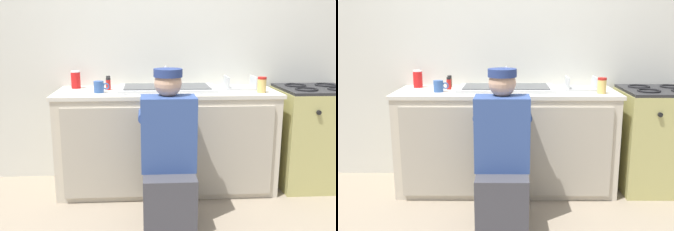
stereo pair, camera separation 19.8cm
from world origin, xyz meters
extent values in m
plane|color=gray|center=(0.00, 0.00, 0.00)|extent=(12.00, 12.00, 0.00)
cube|color=silver|center=(0.00, 0.65, 1.25)|extent=(6.00, 0.10, 2.50)
cube|color=beige|center=(0.00, 0.30, 0.42)|extent=(1.81, 0.60, 0.83)
cube|color=#AFA694|center=(-0.43, -0.01, 0.42)|extent=(0.80, 0.02, 0.73)
cube|color=#AFA694|center=(0.43, -0.01, 0.42)|extent=(0.80, 0.02, 0.73)
cube|color=beige|center=(0.00, 0.30, 0.85)|extent=(1.85, 0.62, 0.03)
cube|color=silver|center=(0.00, 0.30, 0.88)|extent=(0.80, 0.44, 0.03)
cube|color=#4C4F51|center=(-0.19, 0.30, 0.90)|extent=(0.33, 0.35, 0.01)
cube|color=#4C4F51|center=(0.19, 0.30, 0.90)|extent=(0.33, 0.35, 0.01)
cylinder|color=#B7BABF|center=(0.00, 0.49, 0.95)|extent=(0.02, 0.02, 0.18)
cylinder|color=#B7BABF|center=(0.00, 0.41, 1.04)|extent=(0.02, 0.16, 0.02)
cube|color=tan|center=(1.30, 0.30, 0.43)|extent=(0.62, 0.60, 0.85)
cube|color=#262628|center=(1.30, 0.30, 0.86)|extent=(0.61, 0.59, 0.02)
torus|color=black|center=(1.16, 0.18, 0.88)|extent=(0.19, 0.19, 0.02)
torus|color=black|center=(1.16, 0.42, 0.88)|extent=(0.19, 0.19, 0.02)
torus|color=black|center=(1.44, 0.42, 0.88)|extent=(0.19, 0.19, 0.02)
cylinder|color=black|center=(1.19, -0.01, 0.72)|extent=(0.04, 0.02, 0.04)
cube|color=#3F3F47|center=(-0.02, -0.38, 0.20)|extent=(0.36, 0.40, 0.40)
cube|color=#334C8C|center=(-0.02, -0.32, 0.66)|extent=(0.38, 0.22, 0.52)
sphere|color=tan|center=(-0.02, -0.28, 1.01)|extent=(0.19, 0.19, 0.19)
cylinder|color=navy|center=(-0.02, -0.28, 1.08)|extent=(0.20, 0.20, 0.06)
cube|color=navy|center=(-0.02, -0.20, 1.06)|extent=(0.13, 0.09, 0.02)
cylinder|color=#334C8C|center=(-0.19, -0.12, 0.75)|extent=(0.08, 0.30, 0.08)
cylinder|color=#334C8C|center=(0.15, -0.12, 0.75)|extent=(0.08, 0.30, 0.08)
cylinder|color=#DBB760|center=(0.77, 0.14, 0.92)|extent=(0.07, 0.07, 0.11)
cylinder|color=#B21E19|center=(0.77, 0.14, 0.98)|extent=(0.07, 0.07, 0.02)
cylinder|color=red|center=(-0.49, 0.36, 0.91)|extent=(0.04, 0.04, 0.08)
cylinder|color=black|center=(-0.49, 0.36, 0.96)|extent=(0.04, 0.04, 0.02)
cylinder|color=#335699|center=(-0.56, 0.21, 0.91)|extent=(0.08, 0.08, 0.09)
torus|color=#335699|center=(-0.50, 0.21, 0.92)|extent=(0.06, 0.01, 0.06)
cube|color=#B2B7BC|center=(0.64, 0.34, 0.87)|extent=(0.28, 0.22, 0.02)
cube|color=#B2B7BC|center=(0.52, 0.34, 0.92)|extent=(0.01, 0.21, 0.10)
cube|color=#B2B7BC|center=(0.76, 0.34, 0.92)|extent=(0.01, 0.21, 0.10)
cylinder|color=red|center=(-0.78, 0.46, 0.93)|extent=(0.08, 0.08, 0.14)
cylinder|color=white|center=(-0.78, 0.46, 1.01)|extent=(0.08, 0.08, 0.01)
cylinder|color=#513823|center=(-0.50, 0.48, 0.91)|extent=(0.04, 0.04, 0.08)
cylinder|color=black|center=(-0.50, 0.48, 0.96)|extent=(0.04, 0.04, 0.02)
camera|label=1|loc=(-0.18, -2.82, 1.36)|focal=40.00mm
camera|label=2|loc=(0.02, -2.83, 1.36)|focal=40.00mm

